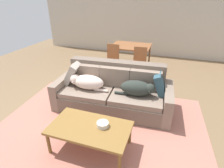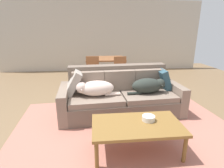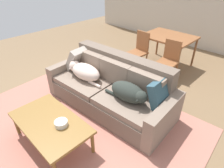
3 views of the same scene
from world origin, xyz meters
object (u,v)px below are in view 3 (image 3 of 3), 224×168
Objects in this scene: bowl_on_coffee_table at (61,123)px; dining_table at (169,39)px; dog_on_left_cushion at (84,71)px; throw_pillow_by_left_arm at (78,58)px; coffee_table at (50,124)px; dog_on_right_cushion at (129,92)px; couch at (111,89)px; dining_chair_near_right at (169,59)px; dining_chair_near_left at (139,49)px; throw_pillow_by_right_arm at (160,94)px.

dining_table is (-0.38, 3.35, 0.24)m from bowl_on_coffee_table.
throw_pillow_by_left_arm is (-0.41, 0.19, 0.07)m from dog_on_left_cushion.
coffee_table is at bearing -157.06° from bowl_on_coffee_table.
dining_table reaches higher than bowl_on_coffee_table.
dog_on_left_cushion is 0.70× the size of dining_table.
dog_on_right_cushion reaches higher than coffee_table.
dining_chair_near_right is (0.24, 1.56, 0.15)m from couch.
dining_chair_near_right reaches higher than bowl_on_coffee_table.
dining_chair_near_left is (-0.05, 1.74, -0.09)m from dog_on_left_cushion.
couch is 0.60m from dog_on_left_cushion.
throw_pillow_by_left_arm is 2.66× the size of bowl_on_coffee_table.
throw_pillow_by_left_arm reaches higher than dining_chair_near_right.
dining_chair_near_right is (0.19, 2.82, 0.11)m from coffee_table.
dining_chair_near_right reaches higher than throw_pillow_by_right_arm.
bowl_on_coffee_table is (0.22, -1.19, 0.12)m from couch.
dining_table is (-0.21, 3.43, 0.32)m from coffee_table.
coffee_table is (0.55, -1.06, -0.21)m from dog_on_left_cushion.
coffee_table is at bearing -91.93° from couch.
dog_on_left_cushion is 1.24m from bowl_on_coffee_table.
dining_chair_near_right is at bearing 86.05° from coffee_table.
dog_on_left_cushion is at bearing -86.16° from dining_chair_near_left.
throw_pillow_by_left_arm is at bearing -176.15° from throw_pillow_by_right_arm.
dog_on_right_cushion is (1.04, 0.06, 0.00)m from dog_on_left_cushion.
dining_chair_near_left is at bearing 119.00° from dog_on_right_cushion.
dining_table is at bearing 118.79° from dining_chair_near_right.
throw_pillow_by_left_arm is at bearing 170.97° from dog_on_right_cushion.
dining_chair_near_right is at bearing 115.00° from throw_pillow_by_right_arm.
dog_on_right_cushion is 0.84× the size of dining_chair_near_right.
throw_pillow_by_right_arm is (1.43, 0.31, 0.04)m from dog_on_left_cushion.
dining_table is at bearing 70.83° from throw_pillow_by_left_arm.
couch is 2.65× the size of dining_chair_near_left.
couch is 0.97m from throw_pillow_by_left_arm.
dining_chair_near_right is (1.16, 1.57, -0.17)m from throw_pillow_by_left_arm.
dining_chair_near_right reaches higher than dining_table.
dog_on_right_cushion is 0.46m from throw_pillow_by_right_arm.
dog_on_right_cushion is at bearing 66.53° from coffee_table.
couch is at bearing -85.67° from dining_table.
throw_pillow_by_right_arm is 0.36× the size of dining_table.
throw_pillow_by_right_arm is 0.47× the size of dining_chair_near_right.
bowl_on_coffee_table is at bearing -71.78° from dining_chair_near_left.
throw_pillow_by_right_arm is at bearing 29.59° from dog_on_right_cushion.
throw_pillow_by_right_arm reaches higher than coffee_table.
couch is 2.20m from dining_table.
couch is at bearing 91.92° from coffee_table.
throw_pillow_by_right_arm is at bearing 61.91° from bowl_on_coffee_table.
throw_pillow_by_left_arm reaches higher than dining_table.
dining_table is 1.32× the size of dining_chair_near_right.
couch is 2.71× the size of dining_chair_near_right.
dining_table is 1.29× the size of dining_chair_near_left.
dog_on_right_cushion is 1.46m from throw_pillow_by_left_arm.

